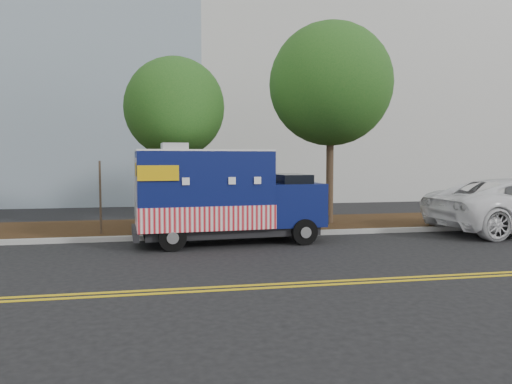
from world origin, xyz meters
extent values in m
plane|color=black|center=(0.00, 0.00, 0.00)|extent=(120.00, 120.00, 0.00)
cube|color=#9E9E99|center=(0.00, 1.40, 0.07)|extent=(120.00, 0.18, 0.15)
cube|color=black|center=(0.00, 3.50, 0.07)|extent=(120.00, 4.00, 0.15)
cube|color=gold|center=(0.00, -4.45, 0.01)|extent=(120.00, 0.10, 0.01)
cube|color=gold|center=(0.00, -4.70, 0.01)|extent=(120.00, 0.10, 0.01)
cylinder|color=#38281C|center=(0.31, 3.38, 1.67)|extent=(0.26, 0.26, 3.35)
sphere|color=#154D16|center=(0.31, 3.38, 4.20)|extent=(3.40, 3.40, 3.40)
cylinder|color=#38281C|center=(5.75, 3.06, 2.00)|extent=(0.26, 0.26, 4.00)
sphere|color=#154D16|center=(5.75, 3.06, 5.09)|extent=(4.35, 4.35, 4.35)
cube|color=#473828|center=(-2.03, 2.04, 1.20)|extent=(0.06, 0.06, 2.40)
cube|color=black|center=(1.79, 0.51, 0.37)|extent=(5.10, 2.03, 0.25)
cube|color=#0B144E|center=(0.99, 0.45, 1.61)|extent=(3.88, 2.30, 2.14)
cube|color=#B90B18|center=(0.99, 0.45, 0.85)|extent=(3.92, 2.36, 0.67)
cube|color=white|center=(0.99, 0.45, 2.70)|extent=(3.88, 2.30, 0.05)
cube|color=#B7B7BA|center=(0.19, 0.40, 2.81)|extent=(0.76, 0.76, 0.20)
cube|color=#0B144E|center=(3.66, 0.63, 1.12)|extent=(1.73, 2.02, 1.25)
cube|color=black|center=(3.62, 0.63, 1.71)|extent=(1.01, 1.80, 0.58)
cube|color=black|center=(4.48, 0.69, 0.70)|extent=(0.19, 1.79, 0.27)
cube|color=black|center=(-0.93, 0.32, 0.40)|extent=(0.30, 2.01, 0.25)
cube|color=#B7B7BA|center=(-0.90, 0.32, 1.65)|extent=(0.15, 1.61, 1.70)
cube|color=#B7B7BA|center=(1.18, 1.53, 1.65)|extent=(1.61, 0.15, 0.98)
cube|color=#DDAA0B|center=(-0.27, -0.70, 2.10)|extent=(1.07, 0.09, 0.40)
cube|color=#DDAA0B|center=(-0.42, 1.42, 2.10)|extent=(1.07, 0.09, 0.40)
cylinder|color=black|center=(3.81, -0.27, 0.37)|extent=(0.77, 0.30, 0.75)
cylinder|color=black|center=(3.69, 1.55, 0.37)|extent=(0.77, 0.30, 0.75)
cylinder|color=black|center=(0.07, -0.52, 0.37)|extent=(0.77, 0.30, 0.75)
cylinder|color=black|center=(-0.05, 1.29, 0.37)|extent=(0.77, 0.30, 0.75)
camera|label=1|loc=(-0.30, -13.89, 2.51)|focal=35.00mm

